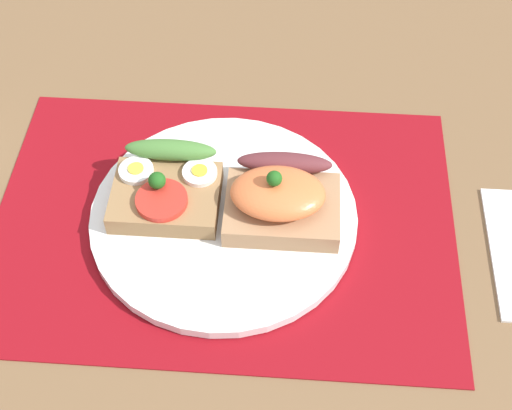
# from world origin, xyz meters

# --- Properties ---
(ground_plane) EXTENTS (1.20, 0.90, 0.03)m
(ground_plane) POSITION_xyz_m (0.00, 0.00, -0.02)
(ground_plane) COLOR brown
(placemat) EXTENTS (0.43, 0.31, 0.00)m
(placemat) POSITION_xyz_m (0.00, 0.00, 0.00)
(placemat) COLOR maroon
(placemat) RESTS_ON ground_plane
(plate) EXTENTS (0.25, 0.25, 0.01)m
(plate) POSITION_xyz_m (0.00, 0.00, 0.01)
(plate) COLOR white
(plate) RESTS_ON placemat
(sandwich_egg_tomato) EXTENTS (0.10, 0.09, 0.04)m
(sandwich_egg_tomato) POSITION_xyz_m (-0.05, 0.01, 0.03)
(sandwich_egg_tomato) COLOR olive
(sandwich_egg_tomato) RESTS_ON plate
(sandwich_salmon) EXTENTS (0.10, 0.09, 0.06)m
(sandwich_salmon) POSITION_xyz_m (0.05, 0.00, 0.04)
(sandwich_salmon) COLOR #A77C55
(sandwich_salmon) RESTS_ON plate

